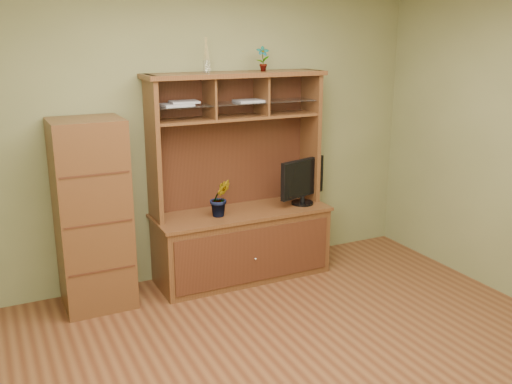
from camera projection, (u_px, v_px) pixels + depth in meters
room at (310, 183)px, 3.46m from camera, size 4.54×4.04×2.74m
media_hutch at (241, 223)px, 5.31m from camera, size 1.66×0.61×1.90m
monitor at (303, 181)px, 5.40m from camera, size 0.54×0.21×0.44m
orchid_plant at (220, 198)px, 5.06m from camera, size 0.20×0.17×0.34m
top_plant at (263, 59)px, 5.09m from camera, size 0.13×0.11×0.22m
reed_diffuser at (206, 59)px, 4.86m from camera, size 0.06×0.06×0.30m
magazines at (203, 103)px, 4.94m from camera, size 0.94×0.21×0.04m
side_cabinet at (93, 215)px, 4.67m from camera, size 0.57×0.51×1.58m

